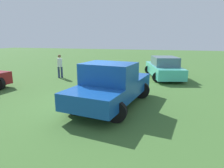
% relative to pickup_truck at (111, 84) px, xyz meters
% --- Properties ---
extents(ground_plane, '(80.00, 80.00, 0.00)m').
position_rel_pickup_truck_xyz_m(ground_plane, '(0.91, 0.00, -0.91)').
color(ground_plane, '#3D662D').
extents(pickup_truck, '(2.78, 4.86, 1.78)m').
position_rel_pickup_truck_xyz_m(pickup_truck, '(0.00, 0.00, 0.00)').
color(pickup_truck, black).
rests_on(pickup_truck, ground_plane).
extents(sedan_far, '(2.95, 4.97, 1.46)m').
position_rel_pickup_truck_xyz_m(sedan_far, '(-1.84, -6.80, -0.24)').
color(sedan_far, black).
rests_on(sedan_far, ground_plane).
extents(person_bystander, '(0.44, 0.44, 1.61)m').
position_rel_pickup_truck_xyz_m(person_bystander, '(5.05, -4.65, -0.01)').
color(person_bystander, navy).
rests_on(person_bystander, ground_plane).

